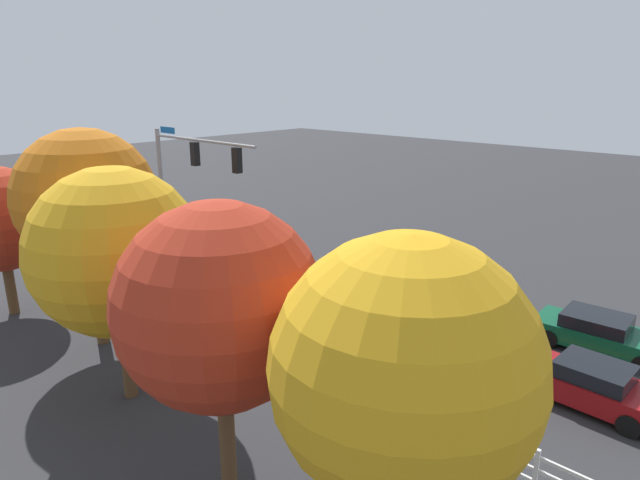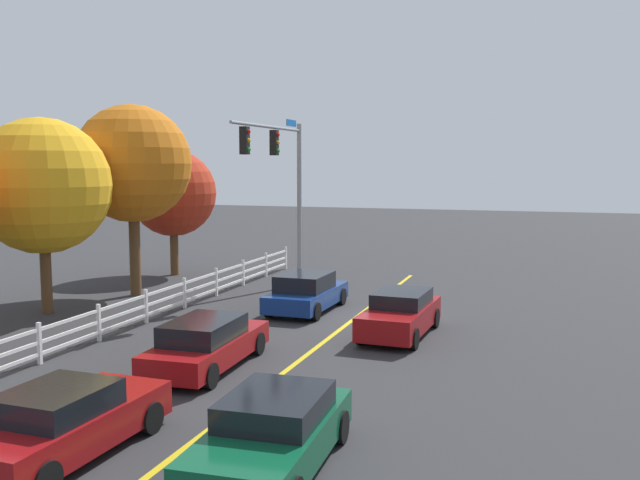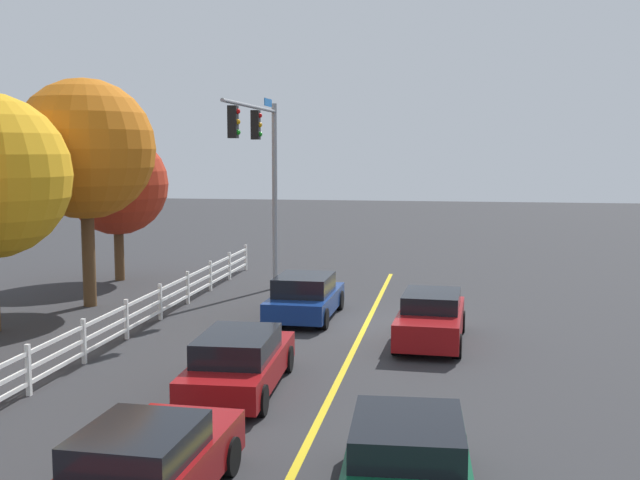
{
  "view_description": "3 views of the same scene",
  "coord_description": "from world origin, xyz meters",
  "px_view_note": "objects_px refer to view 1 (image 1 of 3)",
  "views": [
    {
      "loc": [
        -16.98,
        17.75,
        9.29
      ],
      "look_at": [
        -2.35,
        1.95,
        2.95
      ],
      "focal_mm": 30.84,
      "sensor_mm": 36.0,
      "label": 1
    },
    {
      "loc": [
        -23.29,
        -6.53,
        5.38
      ],
      "look_at": [
        -1.97,
        0.64,
        2.94
      ],
      "focal_mm": 39.41,
      "sensor_mm": 36.0,
      "label": 2
    },
    {
      "loc": [
        -23.34,
        -2.5,
        5.32
      ],
      "look_at": [
        -3.02,
        0.94,
        2.95
      ],
      "focal_mm": 43.48,
      "sensor_mm": 36.0,
      "label": 3
    }
  ],
  "objects_px": {
    "car_1": "(272,276)",
    "car_2": "(600,333)",
    "car_0": "(586,383)",
    "tree_1": "(405,368)",
    "tree_2": "(220,306)",
    "tree_3": "(116,252)",
    "car_3": "(370,267)",
    "car_4": "(414,326)",
    "tree_4": "(87,199)"
  },
  "relations": [
    {
      "from": "car_0",
      "to": "tree_3",
      "type": "height_order",
      "value": "tree_3"
    },
    {
      "from": "tree_3",
      "to": "car_4",
      "type": "bearing_deg",
      "value": -116.68
    },
    {
      "from": "tree_2",
      "to": "tree_3",
      "type": "relative_size",
      "value": 0.99
    },
    {
      "from": "car_1",
      "to": "tree_4",
      "type": "relative_size",
      "value": 0.56
    },
    {
      "from": "car_2",
      "to": "car_1",
      "type": "bearing_deg",
      "value": -165.46
    },
    {
      "from": "tree_1",
      "to": "tree_3",
      "type": "xyz_separation_m",
      "value": [
        9.85,
        -0.12,
        -0.17
      ]
    },
    {
      "from": "car_1",
      "to": "tree_4",
      "type": "bearing_deg",
      "value": 85.77
    },
    {
      "from": "car_0",
      "to": "tree_2",
      "type": "height_order",
      "value": "tree_2"
    },
    {
      "from": "tree_1",
      "to": "tree_2",
      "type": "relative_size",
      "value": 1.01
    },
    {
      "from": "tree_2",
      "to": "tree_1",
      "type": "bearing_deg",
      "value": -174.64
    },
    {
      "from": "car_0",
      "to": "tree_1",
      "type": "relative_size",
      "value": 0.63
    },
    {
      "from": "car_1",
      "to": "tree_4",
      "type": "height_order",
      "value": "tree_4"
    },
    {
      "from": "car_1",
      "to": "car_0",
      "type": "bearing_deg",
      "value": -178.36
    },
    {
      "from": "car_1",
      "to": "tree_4",
      "type": "xyz_separation_m",
      "value": [
        0.7,
        7.7,
        4.68
      ]
    },
    {
      "from": "car_0",
      "to": "car_4",
      "type": "bearing_deg",
      "value": 3.59
    },
    {
      "from": "car_2",
      "to": "car_3",
      "type": "height_order",
      "value": "car_3"
    },
    {
      "from": "car_3",
      "to": "car_4",
      "type": "distance_m",
      "value": 6.6
    },
    {
      "from": "car_3",
      "to": "car_2",
      "type": "bearing_deg",
      "value": 2.04
    },
    {
      "from": "tree_1",
      "to": "car_2",
      "type": "bearing_deg",
      "value": -88.55
    },
    {
      "from": "car_4",
      "to": "tree_1",
      "type": "distance_m",
      "value": 11.2
    },
    {
      "from": "car_2",
      "to": "tree_4",
      "type": "distance_m",
      "value": 18.46
    },
    {
      "from": "car_1",
      "to": "tree_1",
      "type": "bearing_deg",
      "value": 146.83
    },
    {
      "from": "car_3",
      "to": "car_4",
      "type": "bearing_deg",
      "value": -35.75
    },
    {
      "from": "tree_1",
      "to": "car_1",
      "type": "bearing_deg",
      "value": -34.17
    },
    {
      "from": "car_0",
      "to": "tree_2",
      "type": "bearing_deg",
      "value": 64.86
    },
    {
      "from": "car_1",
      "to": "tree_2",
      "type": "xyz_separation_m",
      "value": [
        -8.77,
        9.33,
        4.03
      ]
    },
    {
      "from": "car_1",
      "to": "car_4",
      "type": "bearing_deg",
      "value": -179.26
    },
    {
      "from": "car_1",
      "to": "car_4",
      "type": "height_order",
      "value": "car_1"
    },
    {
      "from": "tree_1",
      "to": "car_3",
      "type": "bearing_deg",
      "value": -50.68
    },
    {
      "from": "tree_2",
      "to": "car_0",
      "type": "bearing_deg",
      "value": -116.91
    },
    {
      "from": "car_0",
      "to": "car_3",
      "type": "height_order",
      "value": "car_3"
    },
    {
      "from": "car_0",
      "to": "tree_1",
      "type": "xyz_separation_m",
      "value": [
        0.44,
        9.07,
        4.1
      ]
    },
    {
      "from": "car_1",
      "to": "tree_2",
      "type": "bearing_deg",
      "value": 134.22
    },
    {
      "from": "car_2",
      "to": "car_0",
      "type": "bearing_deg",
      "value": -81.28
    },
    {
      "from": "tree_1",
      "to": "car_0",
      "type": "bearing_deg",
      "value": -92.78
    },
    {
      "from": "car_3",
      "to": "car_4",
      "type": "relative_size",
      "value": 0.94
    },
    {
      "from": "car_2",
      "to": "tree_2",
      "type": "xyz_separation_m",
      "value": [
        4.05,
        13.29,
        4.06
      ]
    },
    {
      "from": "car_2",
      "to": "tree_1",
      "type": "height_order",
      "value": "tree_1"
    },
    {
      "from": "car_3",
      "to": "tree_4",
      "type": "relative_size",
      "value": 0.57
    },
    {
      "from": "car_2",
      "to": "tree_3",
      "type": "height_order",
      "value": "tree_3"
    },
    {
      "from": "car_0",
      "to": "tree_2",
      "type": "relative_size",
      "value": 0.64
    },
    {
      "from": "car_2",
      "to": "tree_2",
      "type": "relative_size",
      "value": 0.64
    },
    {
      "from": "car_0",
      "to": "tree_1",
      "type": "height_order",
      "value": "tree_1"
    },
    {
      "from": "car_4",
      "to": "tree_3",
      "type": "height_order",
      "value": "tree_3"
    },
    {
      "from": "car_1",
      "to": "car_2",
      "type": "relative_size",
      "value": 0.97
    },
    {
      "from": "tree_1",
      "to": "tree_4",
      "type": "distance_m",
      "value": 13.91
    },
    {
      "from": "tree_4",
      "to": "tree_1",
      "type": "bearing_deg",
      "value": 174.95
    },
    {
      "from": "car_3",
      "to": "tree_2",
      "type": "relative_size",
      "value": 0.64
    },
    {
      "from": "tree_4",
      "to": "tree_2",
      "type": "bearing_deg",
      "value": 170.21
    },
    {
      "from": "car_2",
      "to": "car_4",
      "type": "relative_size",
      "value": 0.95
    }
  ]
}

